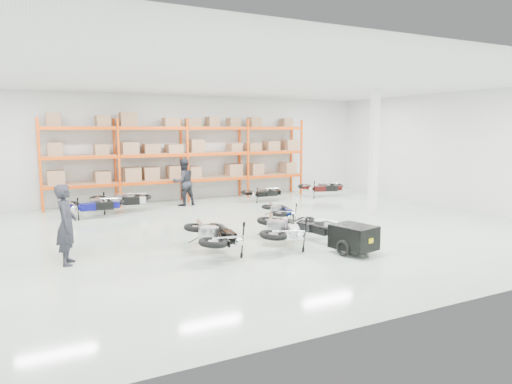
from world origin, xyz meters
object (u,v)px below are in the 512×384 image
moto_back_b (120,196)px  moto_back_d (322,185)px  moto_back_a (93,201)px  moto_silver_left (281,224)px  moto_black_far_left (214,230)px  moto_back_c (263,190)px  moto_blue_centre (279,208)px  person_left (66,225)px  person_back (184,182)px  trailer (354,237)px  moto_touring_right (317,222)px

moto_back_b → moto_back_d: bearing=-78.7°
moto_back_a → moto_back_d: moto_back_a is taller
moto_silver_left → moto_back_a: bearing=-34.7°
moto_black_far_left → moto_back_c: size_ratio=1.29×
moto_blue_centre → moto_back_d: bearing=-123.2°
moto_black_far_left → person_left: (-3.31, 0.69, 0.31)m
moto_back_d → person_left: bearing=136.5°
moto_black_far_left → moto_back_d: bearing=-133.0°
moto_blue_centre → moto_back_c: 4.38m
moto_blue_centre → moto_back_b: moto_back_b is taller
moto_blue_centre → person_back: (-1.82, 4.59, 0.48)m
moto_blue_centre → moto_back_c: (1.52, 4.11, 0.00)m
moto_back_d → moto_black_far_left: bearing=148.6°
moto_back_a → moto_back_d: (9.96, 0.42, -0.00)m
moto_silver_left → person_back: 7.43m
trailer → person_left: size_ratio=0.94×
trailer → moto_back_d: moto_back_d is taller
trailer → moto_silver_left: bearing=118.9°
moto_silver_left → person_back: person_back is taller
moto_touring_right → person_back: 7.40m
moto_black_far_left → moto_blue_centre: bearing=-134.9°
moto_black_far_left → trailer: size_ratio=1.15×
moto_back_a → moto_back_c: size_ratio=1.16×
moto_back_d → person_left: size_ratio=0.98×
moto_silver_left → moto_back_c: moto_silver_left is taller
moto_back_d → moto_blue_centre: bearing=150.0°
moto_black_far_left → moto_back_b: 7.05m
moto_blue_centre → moto_back_d: moto_back_d is taller
moto_blue_centre → moto_back_d: 6.12m
moto_back_c → person_back: person_back is taller
moto_back_c → moto_back_d: moto_back_d is taller
moto_touring_right → moto_blue_centre: bearing=74.2°
moto_touring_right → moto_back_b: moto_back_b is taller
moto_touring_right → moto_back_d: 8.28m
moto_blue_centre → moto_black_far_left: bearing=53.5°
moto_blue_centre → moto_back_c: moto_back_c is taller
person_left → person_back: size_ratio=0.97×
trailer → moto_back_d: bearing=46.2°
moto_blue_centre → trailer: size_ratio=0.90×
person_left → person_back: bearing=-25.0°
moto_back_c → moto_back_d: (3.04, -0.02, 0.07)m
moto_blue_centre → moto_touring_right: size_ratio=0.95×
moto_back_a → trailer: bearing=-141.4°
moto_back_b → person_back: person_back is taller
trailer → person_left: person_left is taller
person_back → moto_back_d: bearing=164.5°
trailer → moto_back_d: (4.84, 8.31, 0.14)m
moto_blue_centre → person_left: size_ratio=0.85×
moto_touring_right → trailer: 1.60m
moto_silver_left → moto_back_c: size_ratio=1.29×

